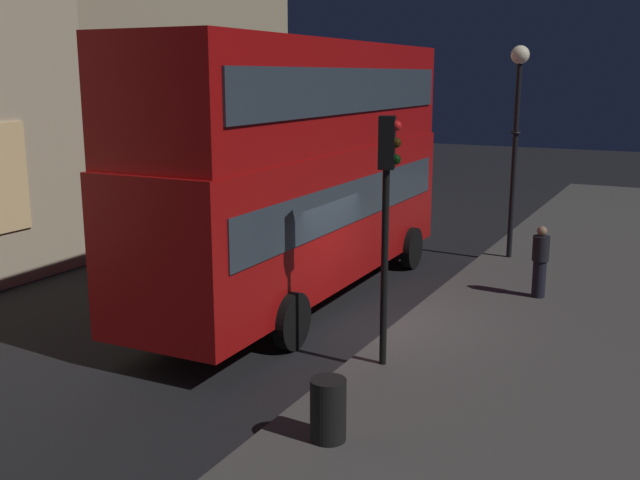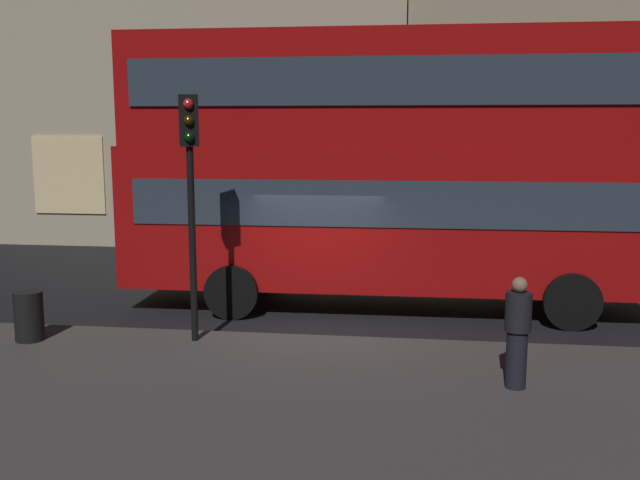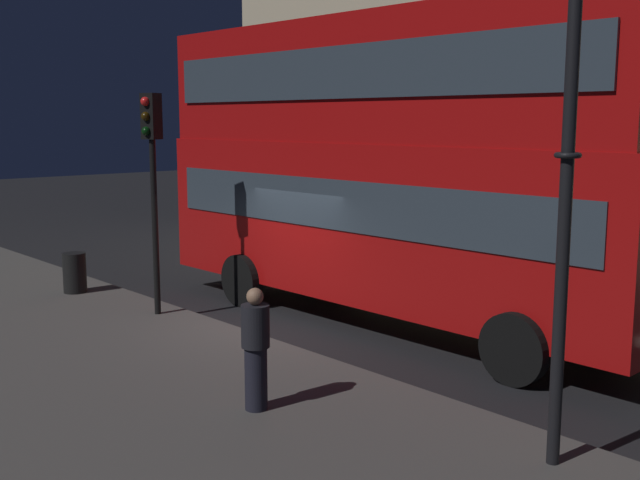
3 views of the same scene
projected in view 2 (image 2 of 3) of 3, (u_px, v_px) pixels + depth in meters
ground_plane at (313, 332)px, 13.22m from camera, size 80.00×80.00×0.00m
sidewalk_slab at (260, 433)px, 8.71m from camera, size 44.00×8.09×0.12m
building_plain_facade at (516, 8)px, 23.79m from camera, size 15.88×7.48×15.51m
double_decker_bus at (383, 158)px, 14.60m from camera, size 10.84×2.97×5.65m
traffic_light_near_kerb at (190, 167)px, 11.84m from camera, size 0.38×0.40×4.21m
pedestrian at (517, 332)px, 9.96m from camera, size 0.37×0.37×1.61m
litter_bin at (29, 316)px, 12.26m from camera, size 0.50×0.50×0.87m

